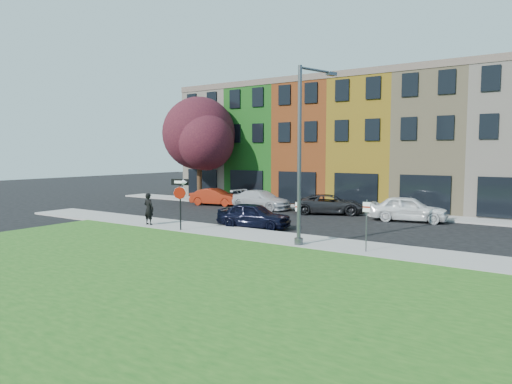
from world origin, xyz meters
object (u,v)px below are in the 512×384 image
Objects in this scene: sedan_near at (254,215)px; man at (149,209)px; stop_sign at (180,194)px; street_lamp at (303,156)px.

man is at bearing 110.98° from sedan_near.
stop_sign is 4.46m from sedan_near.
stop_sign reaches higher than sedan_near.
stop_sign reaches higher than man.
stop_sign is 7.64m from street_lamp.
man reaches higher than sedan_near.
stop_sign is at bearing -161.53° from street_lamp.
street_lamp is (7.34, 0.28, 2.09)m from stop_sign.
street_lamp is (4.77, -3.10, 3.47)m from sedan_near.
man is 0.41× the size of sedan_near.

